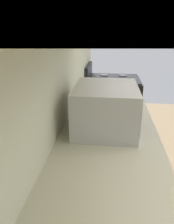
# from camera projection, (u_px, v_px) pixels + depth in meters

# --- Properties ---
(wall_back) EXTENTS (4.47, 0.12, 2.81)m
(wall_back) POSITION_uv_depth(u_px,v_px,m) (30.00, 51.00, 0.96)
(wall_back) COLOR beige
(wall_back) RESTS_ON ground_plane
(oven_range) EXTENTS (0.58, 0.68, 1.07)m
(oven_range) POSITION_uv_depth(u_px,v_px,m) (112.00, 112.00, 2.86)
(oven_range) COLOR black
(oven_range) RESTS_ON ground_plane
(microwave) EXTENTS (0.46, 0.39, 0.28)m
(microwave) POSITION_uv_depth(u_px,v_px,m) (106.00, 108.00, 1.36)
(microwave) COLOR #B7BABF
(microwave) RESTS_ON counter_run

